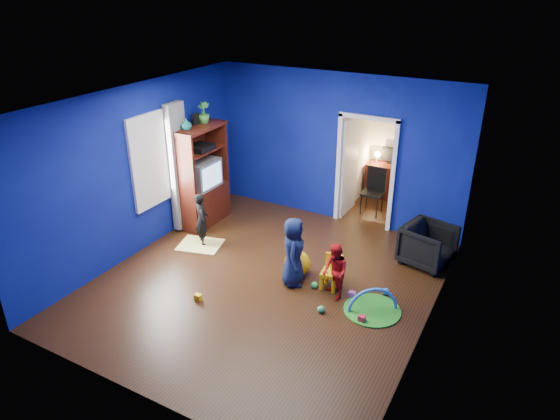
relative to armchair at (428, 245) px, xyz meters
The scene contains 34 objects.
floor 2.79m from the armchair, 138.97° to the right, with size 5.00×5.50×0.01m, color black.
ceiling 3.76m from the armchair, 138.97° to the right, with size 5.00×5.50×0.01m, color white.
wall_back 2.54m from the armchair, 155.98° to the left, with size 5.00×0.02×2.90m, color navy.
wall_front 5.14m from the armchair, 114.58° to the right, with size 5.00×0.02×2.90m, color navy.
wall_left 5.06m from the armchair, 158.39° to the right, with size 0.02×5.50×2.90m, color navy.
wall_right 2.16m from the armchair, 77.29° to the right, with size 0.02×5.50×2.90m, color navy.
alcove 2.51m from the armchair, 129.52° to the left, with size 1.00×1.75×2.50m, color silver, non-canonical shape.
armchair is the anchor object (origin of this frame).
child_black 3.95m from the armchair, 161.52° to the right, with size 0.36×0.24×0.99m, color black.
child_navy 2.36m from the armchair, 136.57° to the right, with size 0.55×0.36×1.13m, color #0F1839.
toddler_red 1.93m from the armchair, 120.67° to the right, with size 0.43×0.34×0.89m, color red.
vase 4.69m from the armchair, 169.42° to the right, with size 0.19×0.19×0.20m, color #0C5367.
potted_plant 4.66m from the armchair, behind, with size 0.22×0.22×0.40m, color #348831.
tv_armoire 4.37m from the armchair, behind, with size 0.58×1.14×1.96m, color #42170B.
crt_tv 4.33m from the armchair, behind, with size 0.46×0.70×0.54m, color silver.
yellow_blanket 3.99m from the armchair, 160.16° to the right, with size 0.75×0.60×0.03m, color #F2E07A.
hopper_ball 2.23m from the armchair, 142.14° to the right, with size 0.43×0.43×0.43m, color yellow.
kid_chair 1.85m from the armchair, 127.85° to the right, with size 0.28×0.28×0.50m, color yellow.
play_mat 1.78m from the armchair, 101.63° to the right, with size 0.83×0.83×0.02m, color green.
toy_arch 1.78m from the armchair, 101.63° to the right, with size 0.75×0.75×0.05m, color #3F8CD8.
window_left 4.95m from the armchair, 162.20° to the right, with size 0.03×0.95×1.55m, color white.
curtain 4.64m from the armchair, 168.36° to the right, with size 0.14×0.42×2.40m, color slate.
doorway 1.89m from the armchair, 147.99° to the left, with size 1.16×0.10×2.10m, color white.
study_desk 2.86m from the armchair, 121.39° to the left, with size 0.88×0.44×0.75m, color #3D140A.
desk_monitor 3.02m from the armchair, 120.19° to the left, with size 0.40×0.05×0.32m, color black.
desk_lamp 3.12m from the armchair, 125.28° to the left, with size 0.14×0.14×0.14m, color #FFD88C.
folding_chair 2.10m from the armchair, 135.16° to the left, with size 0.40×0.40×0.92m, color black.
book_shelf 3.39m from the armchair, 120.28° to the left, with size 0.88×0.24×0.04m, color white.
toy_0 2.09m from the armchair, 101.06° to the right, with size 0.10×0.08×0.10m, color red.
toy_1 1.29m from the armchair, 104.38° to the right, with size 0.11×0.11×0.11m, color #237DC6.
toy_2 3.88m from the armchair, 135.30° to the right, with size 0.10×0.08×0.10m, color yellow.
toy_3 2.09m from the armchair, 130.42° to the right, with size 0.11×0.11×0.11m, color green.
toy_4 1.73m from the armchair, 115.55° to the right, with size 0.10×0.08×0.10m, color #C148A8.
toy_5 2.35m from the armchair, 115.24° to the right, with size 0.11×0.11×0.11m, color green.
Camera 1 is at (3.43, -5.80, 4.43)m, focal length 32.00 mm.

